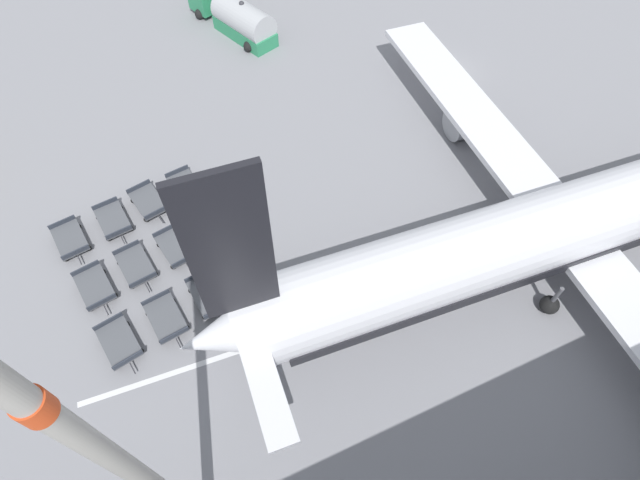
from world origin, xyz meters
TOP-DOWN VIEW (x-y plane):
  - ground_plane at (0.00, 0.00)m, footprint 500.00×500.00m
  - airplane at (17.96, -2.78)m, footprint 42.94×46.91m
  - fuel_tanker_primary at (-12.21, -13.76)m, footprint 9.83×5.56m
  - baggage_dolly_row_near_col_a at (5.29, -30.37)m, footprint 3.56×2.08m
  - baggage_dolly_row_near_col_b at (9.30, -29.55)m, footprint 3.57×2.12m
  - baggage_dolly_row_near_col_c at (13.27, -28.93)m, footprint 3.57×2.17m
  - baggage_dolly_row_mid_a_col_a at (4.84, -27.70)m, footprint 3.56×2.03m
  - baggage_dolly_row_mid_a_col_b at (8.80, -27.11)m, footprint 3.56×2.08m
  - baggage_dolly_row_mid_a_col_c at (12.87, -26.31)m, footprint 3.56×2.03m
  - baggage_dolly_row_mid_b_col_a at (4.26, -25.33)m, footprint 3.57×2.22m
  - baggage_dolly_row_mid_b_col_b at (8.45, -24.61)m, footprint 3.57×2.15m
  - baggage_dolly_row_mid_b_col_c at (12.42, -23.76)m, footprint 3.55×1.99m
  - baggage_dolly_row_far_col_a at (3.98, -22.80)m, footprint 3.56×2.05m
  - baggage_dolly_row_far_col_b at (7.72, -21.78)m, footprint 3.56×2.09m
  - baggage_dolly_row_far_col_c at (11.73, -21.28)m, footprint 3.57×2.20m
  - apron_light_mast at (23.18, -26.97)m, footprint 2.00×0.70m
  - stand_guidance_stripe at (16.80, -12.70)m, footprint 2.82×37.87m

SIDE VIEW (x-z plane):
  - ground_plane at x=0.00m, z-range 0.00..0.00m
  - stand_guidance_stripe at x=16.80m, z-range 0.00..0.01m
  - baggage_dolly_row_near_col_a at x=5.29m, z-range 0.02..0.94m
  - baggage_dolly_row_near_col_b at x=9.30m, z-range 0.02..0.94m
  - baggage_dolly_row_near_col_c at x=13.27m, z-range 0.02..0.94m
  - baggage_dolly_row_mid_a_col_a at x=4.84m, z-range 0.02..0.94m
  - baggage_dolly_row_mid_a_col_b at x=8.80m, z-range 0.02..0.94m
  - baggage_dolly_row_mid_a_col_c at x=12.87m, z-range 0.02..0.94m
  - baggage_dolly_row_mid_b_col_a at x=4.26m, z-range 0.02..0.94m
  - baggage_dolly_row_mid_b_col_b at x=8.45m, z-range 0.02..0.94m
  - baggage_dolly_row_mid_b_col_c at x=12.42m, z-range 0.02..0.94m
  - baggage_dolly_row_far_col_a at x=3.98m, z-range 0.02..0.94m
  - baggage_dolly_row_far_col_b at x=7.72m, z-range 0.02..0.94m
  - baggage_dolly_row_far_col_c at x=11.73m, z-range 0.02..0.94m
  - fuel_tanker_primary at x=-12.21m, z-range -0.25..3.00m
  - airplane at x=17.96m, z-range -3.81..10.33m
  - apron_light_mast at x=23.18m, z-range 1.63..23.00m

